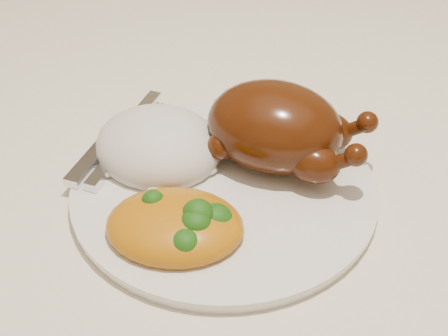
% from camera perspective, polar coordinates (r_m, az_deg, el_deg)
% --- Properties ---
extents(dining_table, '(1.60, 0.90, 0.76)m').
position_cam_1_polar(dining_table, '(0.70, 9.54, -6.76)').
color(dining_table, brown).
rests_on(dining_table, floor).
extents(tablecloth, '(1.73, 1.03, 0.18)m').
position_cam_1_polar(tablecloth, '(0.65, 10.21, -2.26)').
color(tablecloth, silver).
rests_on(tablecloth, dining_table).
extents(dinner_plate, '(0.34, 0.34, 0.01)m').
position_cam_1_polar(dinner_plate, '(0.59, 0.00, -1.96)').
color(dinner_plate, white).
rests_on(dinner_plate, tablecloth).
extents(roast_chicken, '(0.16, 0.11, 0.08)m').
position_cam_1_polar(roast_chicken, '(0.59, 5.00, 3.70)').
color(roast_chicken, '#451907').
rests_on(roast_chicken, dinner_plate).
extents(rice_mound, '(0.13, 0.12, 0.07)m').
position_cam_1_polar(rice_mound, '(0.62, -6.00, 1.95)').
color(rice_mound, silver).
rests_on(rice_mound, dinner_plate).
extents(mac_and_cheese, '(0.14, 0.12, 0.05)m').
position_cam_1_polar(mac_and_cheese, '(0.53, -3.75, -5.23)').
color(mac_and_cheese, '#BB6F0C').
rests_on(mac_and_cheese, dinner_plate).
extents(cutlery, '(0.04, 0.18, 0.01)m').
position_cam_1_polar(cutlery, '(0.63, -10.12, 1.75)').
color(cutlery, silver).
rests_on(cutlery, dinner_plate).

